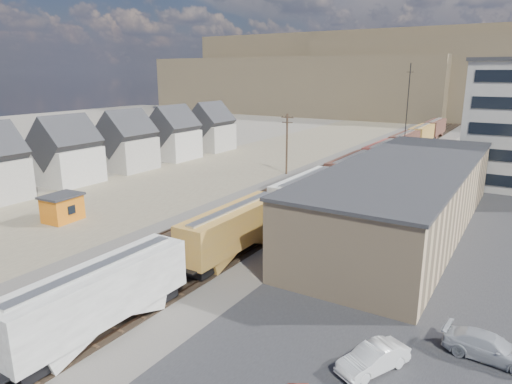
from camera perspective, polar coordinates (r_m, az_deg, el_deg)
The scene contains 15 objects.
ground at distance 39.08m, azimuth -14.70°, elevation -10.76°, with size 300.00×300.00×0.00m, color #6B6356.
ballast_bed at distance 80.08m, azimuth 11.90°, elevation 2.57°, with size 18.00×200.00×0.06m, color #4C4742.
dirt_yard at distance 80.52m, azimuth -4.12°, elevation 2.91°, with size 24.00×180.00×0.03m, color #6B5C4A.
asphalt_lot at distance 61.28m, azimuth 26.53°, elevation -2.45°, with size 26.00×120.00×0.04m, color #232326.
rail_tracks at distance 80.25m, azimuth 11.53°, elevation 2.68°, with size 11.40×200.00×0.24m.
freight_train at distance 75.13m, azimuth 13.82°, elevation 3.82°, with size 3.00×119.74×4.46m.
warehouse at distance 51.76m, azimuth 18.16°, elevation -0.38°, with size 12.40×40.40×7.25m.
utility_pole_north at distance 75.27m, azimuth 3.88°, elevation 6.17°, with size 2.20×0.32×10.00m.
radio_mast at distance 86.57m, azimuth 18.31°, elevation 9.14°, with size 1.20×0.16×18.00m.
townhouse_row at distance 78.46m, azimuth -19.09°, elevation 5.03°, with size 8.15×68.16×10.47m.
hills_north at distance 193.56m, azimuth 24.58°, elevation 12.77°, with size 265.00×80.00×32.00m.
maintenance_shed at distance 56.35m, azimuth -23.05°, elevation -1.80°, with size 3.57×4.47×3.11m.
parked_car_white at distance 28.37m, azimuth 14.43°, elevation -19.55°, with size 1.58×4.52×1.49m, color white.
parked_car_silver at distance 31.64m, azimuth 27.11°, elevation -16.93°, with size 2.10×5.16×1.50m, color #ACAFB4.
parked_car_blue at distance 84.71m, azimuth 26.73°, elevation 2.45°, with size 2.48×5.37×1.49m, color navy.
Camera 1 is at (26.16, -23.87, 16.54)m, focal length 32.00 mm.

